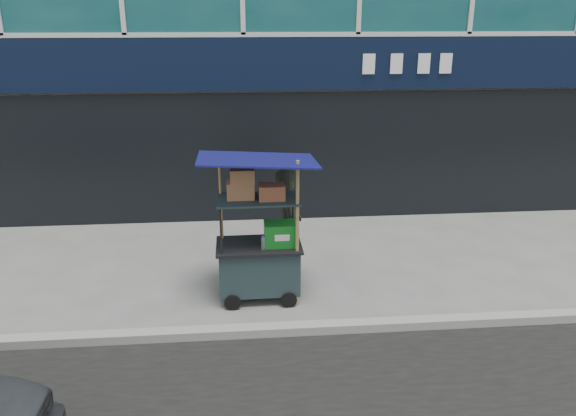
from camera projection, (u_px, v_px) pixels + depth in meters
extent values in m
plane|color=#63625E|center=(254.00, 327.00, 7.10)|extent=(80.00, 80.00, 0.00)
cube|color=gray|center=(255.00, 331.00, 6.89)|extent=(80.00, 0.18, 0.12)
cube|color=black|center=(244.00, 65.00, 9.78)|extent=(15.68, 0.06, 0.90)
cube|color=black|center=(246.00, 159.00, 10.37)|extent=(15.68, 0.04, 2.40)
cube|color=#1A2B2D|center=(259.00, 268.00, 7.70)|extent=(1.08, 0.64, 0.63)
cylinder|color=black|center=(233.00, 303.00, 7.47)|extent=(0.22, 0.05, 0.22)
cylinder|color=black|center=(289.00, 300.00, 7.54)|extent=(0.22, 0.05, 0.22)
cube|color=black|center=(259.00, 245.00, 7.59)|extent=(1.16, 0.71, 0.04)
cylinder|color=black|center=(221.00, 232.00, 7.19)|extent=(0.03, 0.03, 0.67)
cylinder|color=black|center=(297.00, 229.00, 7.28)|extent=(0.03, 0.03, 0.67)
cylinder|color=black|center=(221.00, 218.00, 7.69)|extent=(0.03, 0.03, 0.67)
cylinder|color=black|center=(293.00, 215.00, 7.78)|extent=(0.03, 0.03, 0.67)
cube|color=#1A2B2D|center=(258.00, 199.00, 7.38)|extent=(1.08, 0.64, 0.03)
cylinder|color=olive|center=(297.00, 236.00, 7.31)|extent=(0.05, 0.05, 2.02)
cylinder|color=olive|center=(222.00, 227.00, 7.74)|extent=(0.04, 0.04, 1.93)
cube|color=#0E0F4F|center=(257.00, 160.00, 7.20)|extent=(1.54, 1.09, 0.18)
cube|color=#106915|center=(281.00, 234.00, 7.52)|extent=(0.45, 0.32, 0.31)
cylinder|color=silver|center=(263.00, 243.00, 7.39)|extent=(0.06, 0.06, 0.18)
cylinder|color=#1A35C6|center=(263.00, 236.00, 7.36)|extent=(0.03, 0.03, 0.02)
cube|color=brown|center=(240.00, 190.00, 7.36)|extent=(0.36, 0.27, 0.22)
cube|color=#9A7143|center=(272.00, 192.00, 7.31)|extent=(0.34, 0.25, 0.20)
cube|color=brown|center=(242.00, 175.00, 7.27)|extent=(0.32, 0.24, 0.18)
imported|color=#262A1F|center=(288.00, 225.00, 8.12)|extent=(0.45, 0.65, 1.69)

